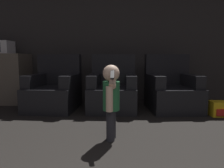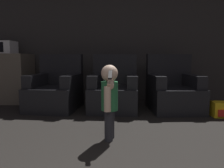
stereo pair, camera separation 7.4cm
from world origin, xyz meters
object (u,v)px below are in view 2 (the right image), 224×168
at_px(person_toddler, 109,96).
at_px(toy_backpack, 222,109).
at_px(armchair_middle, 114,91).
at_px(microwave, 1,47).
at_px(armchair_left, 56,90).
at_px(armchair_right, 173,91).

height_order(person_toddler, toy_backpack, person_toddler).
bearing_deg(armchair_middle, microwave, 168.54).
relative_size(armchair_left, person_toddler, 1.20).
xyz_separation_m(armchair_middle, microwave, (-2.21, 0.52, 0.75)).
height_order(armchair_left, toy_backpack, armchair_left).
bearing_deg(microwave, armchair_right, -9.29).
relative_size(armchair_left, toy_backpack, 3.49).
relative_size(armchair_right, person_toddler, 1.20).
relative_size(armchair_right, microwave, 1.77).
height_order(armchair_right, person_toddler, armchair_right).
xyz_separation_m(armchair_right, microwave, (-3.19, 0.52, 0.75)).
bearing_deg(toy_backpack, microwave, 165.86).
bearing_deg(microwave, toy_backpack, -14.14).
xyz_separation_m(armchair_right, person_toddler, (-0.98, -1.41, 0.15)).
distance_m(toy_backpack, microwave, 4.04).
relative_size(armchair_middle, toy_backpack, 3.43).
distance_m(armchair_left, person_toddler, 1.73).
relative_size(armchair_right, toy_backpack, 3.49).
xyz_separation_m(armchair_left, armchair_right, (1.97, -0.00, 0.00)).
height_order(armchair_middle, armchair_right, same).
bearing_deg(armchair_middle, toy_backpack, -13.43).
relative_size(armchair_left, armchair_middle, 1.02).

